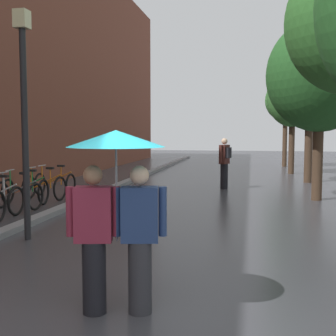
{
  "coord_description": "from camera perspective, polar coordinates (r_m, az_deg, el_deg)",
  "views": [
    {
      "loc": [
        1.44,
        -3.85,
        2.01
      ],
      "look_at": [
        0.01,
        3.63,
        1.35
      ],
      "focal_mm": 46.71,
      "sensor_mm": 36.0,
      "label": 1
    }
  ],
  "objects": [
    {
      "name": "street_lamp_post",
      "position": [
        8.35,
        -18.25,
        7.56
      ],
      "size": [
        0.24,
        0.24,
        4.13
      ],
      "color": "black",
      "rests_on": "ground"
    },
    {
      "name": "street_tree_5",
      "position": [
        25.14,
        15.11,
        8.45
      ],
      "size": [
        2.23,
        2.23,
        4.8
      ],
      "color": "#473323",
      "rests_on": "ground"
    },
    {
      "name": "parked_bicycle_7",
      "position": [
        13.12,
        -15.83,
        -2.4
      ],
      "size": [
        1.15,
        0.81,
        0.96
      ],
      "color": "black",
      "rests_on": "ground"
    },
    {
      "name": "parked_bicycle_8",
      "position": [
        13.86,
        -14.51,
        -1.99
      ],
      "size": [
        1.09,
        0.71,
        0.96
      ],
      "color": "black",
      "rests_on": "ground"
    },
    {
      "name": "pedestrian_walking_midground",
      "position": [
        15.1,
        7.4,
        0.77
      ],
      "size": [
        0.42,
        0.55,
        1.74
      ],
      "color": "black",
      "rests_on": "ground"
    },
    {
      "name": "street_tree_4",
      "position": [
        21.01,
        15.97,
        8.95
      ],
      "size": [
        2.35,
        2.35,
        4.99
      ],
      "color": "#473323",
      "rests_on": "ground"
    },
    {
      "name": "kerb_strip",
      "position": [
        14.74,
        -7.59,
        -2.71
      ],
      "size": [
        0.3,
        36.0,
        0.12
      ],
      "primitive_type": "cube",
      "color": "slate",
      "rests_on": "ground"
    },
    {
      "name": "parked_bicycle_5",
      "position": [
        11.77,
        -19.02,
        -3.31
      ],
      "size": [
        1.14,
        0.8,
        0.96
      ],
      "color": "black",
      "rests_on": "ground"
    },
    {
      "name": "couple_under_umbrella",
      "position": [
        4.76,
        -6.75,
        -3.39
      ],
      "size": [
        1.07,
        1.06,
        2.01
      ],
      "color": "black",
      "rests_on": "ground"
    },
    {
      "name": "street_tree_2",
      "position": [
        13.29,
        19.22,
        11.33
      ],
      "size": [
        3.0,
        3.0,
        5.17
      ],
      "color": "#473323",
      "rests_on": "ground"
    },
    {
      "name": "street_tree_3",
      "position": [
        17.69,
        18.03,
        9.43
      ],
      "size": [
        2.26,
        2.26,
        4.93
      ],
      "color": "#473323",
      "rests_on": "ground"
    },
    {
      "name": "parked_bicycle_6",
      "position": [
        12.48,
        -18.1,
        -2.83
      ],
      "size": [
        1.12,
        0.77,
        0.96
      ],
      "color": "black",
      "rests_on": "ground"
    }
  ]
}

